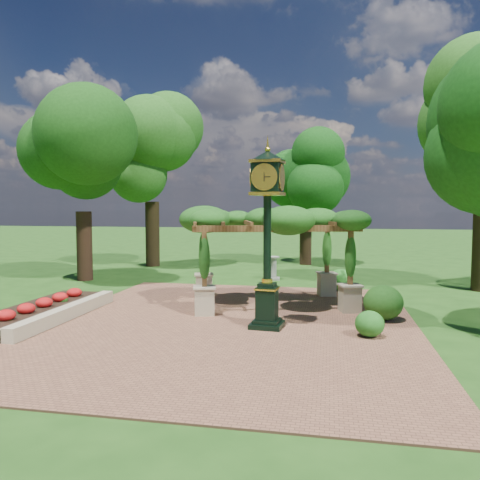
# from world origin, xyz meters

# --- Properties ---
(ground) EXTENTS (120.00, 120.00, 0.00)m
(ground) POSITION_xyz_m (0.00, 0.00, 0.00)
(ground) COLOR #1E4714
(ground) RESTS_ON ground
(brick_plaza) EXTENTS (10.00, 12.00, 0.04)m
(brick_plaza) POSITION_xyz_m (0.00, 1.00, 0.02)
(brick_plaza) COLOR brown
(brick_plaza) RESTS_ON ground
(border_wall) EXTENTS (0.35, 5.00, 0.40)m
(border_wall) POSITION_xyz_m (-4.60, 0.50, 0.20)
(border_wall) COLOR #C6B793
(border_wall) RESTS_ON ground
(flower_bed) EXTENTS (1.50, 5.00, 0.36)m
(flower_bed) POSITION_xyz_m (-5.50, 0.50, 0.18)
(flower_bed) COLOR red
(flower_bed) RESTS_ON ground
(pedestal_clock) EXTENTS (1.00, 1.00, 4.70)m
(pedestal_clock) POSITION_xyz_m (1.08, 0.67, 2.81)
(pedestal_clock) COLOR black
(pedestal_clock) RESTS_ON brick_plaza
(pergola) EXTENTS (5.74, 4.41, 3.19)m
(pergola) POSITION_xyz_m (0.83, 3.64, 2.63)
(pergola) COLOR tan
(pergola) RESTS_ON brick_plaza
(sundial) EXTENTS (0.63, 0.63, 1.03)m
(sundial) POSITION_xyz_m (0.23, 9.04, 0.45)
(sundial) COLOR gray
(sundial) RESTS_ON ground
(shrub_front) EXTENTS (0.83, 0.83, 0.64)m
(shrub_front) POSITION_xyz_m (3.65, 0.25, 0.36)
(shrub_front) COLOR #1F5E1B
(shrub_front) RESTS_ON brick_plaza
(shrub_mid) EXTENTS (1.39, 1.39, 0.98)m
(shrub_mid) POSITION_xyz_m (4.16, 2.08, 0.53)
(shrub_mid) COLOR #205117
(shrub_mid) RESTS_ON brick_plaza
(shrub_back) EXTENTS (1.06, 1.06, 0.84)m
(shrub_back) POSITION_xyz_m (3.09, 6.47, 0.46)
(shrub_back) COLOR #24691E
(shrub_back) RESTS_ON brick_plaza
(tree_west_near) EXTENTS (3.74, 3.74, 7.76)m
(tree_west_near) POSITION_xyz_m (-7.86, 7.31, 5.31)
(tree_west_near) COLOR #372016
(tree_west_near) RESTS_ON ground
(tree_west_far) EXTENTS (3.83, 3.83, 9.00)m
(tree_west_far) POSITION_xyz_m (-6.80, 12.59, 6.14)
(tree_west_far) COLOR black
(tree_west_far) RESTS_ON ground
(tree_north) EXTENTS (3.52, 3.52, 7.65)m
(tree_north) POSITION_xyz_m (1.33, 14.84, 5.23)
(tree_north) COLOR #301E13
(tree_north) RESTS_ON ground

